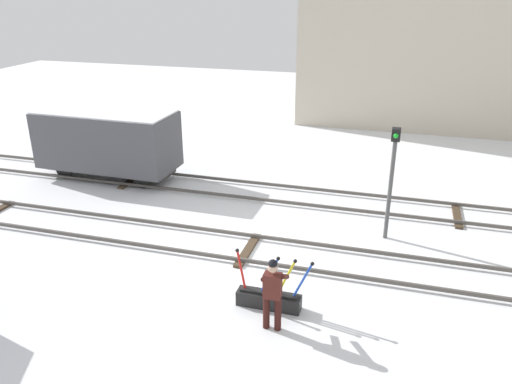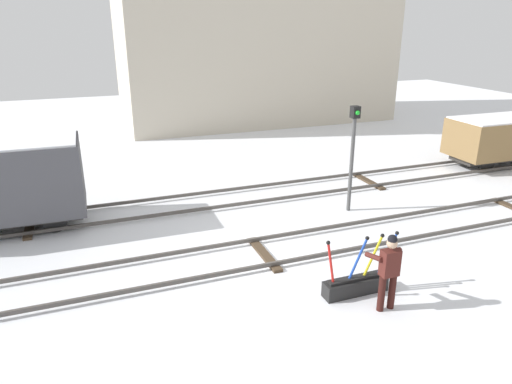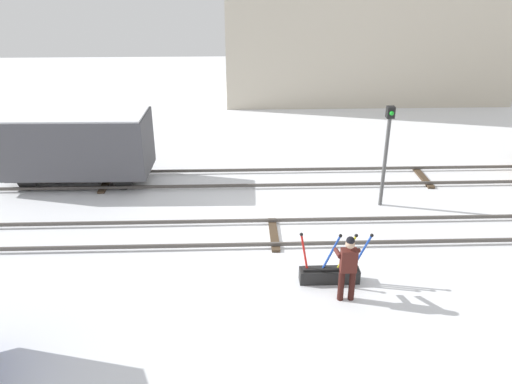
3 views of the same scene
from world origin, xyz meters
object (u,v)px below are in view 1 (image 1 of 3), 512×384
object	(u,v)px
signal_post	(392,172)
freight_car_mid_siding	(108,141)
switch_lever_frame	(269,298)
rail_worker	(273,290)

from	to	relation	value
signal_post	freight_car_mid_siding	xyz separation A→B (m)	(-10.49, 2.17, -0.60)
switch_lever_frame	rail_worker	size ratio (longest dim) A/B	1.06
signal_post	freight_car_mid_siding	world-z (taller)	signal_post
rail_worker	signal_post	world-z (taller)	signal_post
switch_lever_frame	rail_worker	world-z (taller)	rail_worker
rail_worker	freight_car_mid_siding	distance (m)	11.04
rail_worker	freight_car_mid_siding	size ratio (longest dim) A/B	0.33
rail_worker	freight_car_mid_siding	xyz separation A→B (m)	(-8.33, 7.24, 0.52)
switch_lever_frame	signal_post	size ratio (longest dim) A/B	0.54
switch_lever_frame	rail_worker	bearing A→B (deg)	-70.47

